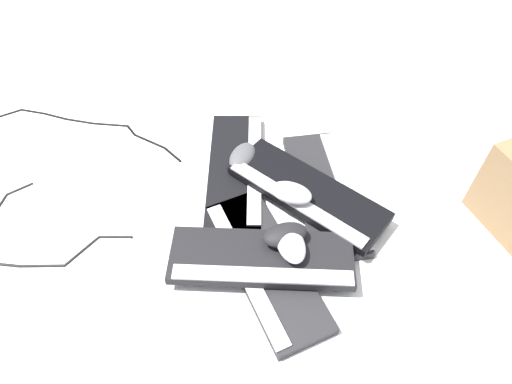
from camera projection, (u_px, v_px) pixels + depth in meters
ground_plane at (243, 210)px, 1.24m from camera, size 3.20×3.20×0.00m
keyboard_0 at (325, 192)px, 1.26m from camera, size 0.20×0.45×0.03m
keyboard_1 at (236, 169)px, 1.32m from camera, size 0.26×0.46×0.03m
keyboard_2 at (265, 265)px, 1.11m from camera, size 0.22×0.46×0.03m
keyboard_3 at (307, 193)px, 1.22m from camera, size 0.38×0.44×0.03m
keyboard_4 at (263, 258)px, 1.09m from camera, size 0.46×0.28×0.03m
mouse_0 at (291, 244)px, 1.08m from camera, size 0.07×0.11×0.04m
mouse_1 at (285, 235)px, 1.09m from camera, size 0.11×0.07×0.04m
mouse_2 at (242, 156)px, 1.30m from camera, size 0.12×0.13×0.04m
mouse_3 at (291, 193)px, 1.18m from camera, size 0.13×0.12×0.04m
cable_0 at (82, 126)px, 1.45m from camera, size 0.62×0.38×0.01m
cable_1 at (31, 237)px, 1.18m from camera, size 0.39×0.31×0.01m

